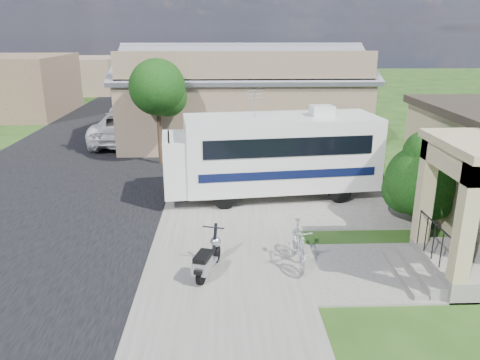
{
  "coord_description": "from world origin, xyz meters",
  "views": [
    {
      "loc": [
        -0.96,
        -11.19,
        5.75
      ],
      "look_at": [
        -0.5,
        2.5,
        1.3
      ],
      "focal_mm": 35.0,
      "sensor_mm": 36.0,
      "label": 1
    }
  ],
  "objects_px": {
    "bicycle": "(299,246)",
    "van": "(141,104)",
    "scooter": "(207,259)",
    "garden_hose": "(408,259)",
    "shrub": "(424,177)",
    "pickup_truck": "(127,126)",
    "motorhome": "(273,153)"
  },
  "relations": [
    {
      "from": "scooter",
      "to": "van",
      "type": "bearing_deg",
      "value": 120.26
    },
    {
      "from": "van",
      "to": "garden_hose",
      "type": "bearing_deg",
      "value": -52.73
    },
    {
      "from": "bicycle",
      "to": "garden_hose",
      "type": "bearing_deg",
      "value": 2.0
    },
    {
      "from": "scooter",
      "to": "bicycle",
      "type": "height_order",
      "value": "scooter"
    },
    {
      "from": "van",
      "to": "shrub",
      "type": "bearing_deg",
      "value": -46.96
    },
    {
      "from": "motorhome",
      "to": "van",
      "type": "height_order",
      "value": "motorhome"
    },
    {
      "from": "scooter",
      "to": "garden_hose",
      "type": "relative_size",
      "value": 4.12
    },
    {
      "from": "shrub",
      "to": "van",
      "type": "distance_m",
      "value": 21.79
    },
    {
      "from": "van",
      "to": "motorhome",
      "type": "bearing_deg",
      "value": -54.31
    },
    {
      "from": "pickup_truck",
      "to": "van",
      "type": "relative_size",
      "value": 1.02
    },
    {
      "from": "pickup_truck",
      "to": "garden_hose",
      "type": "bearing_deg",
      "value": 125.66
    },
    {
      "from": "van",
      "to": "scooter",
      "type": "bearing_deg",
      "value": -65.51
    },
    {
      "from": "pickup_truck",
      "to": "garden_hose",
      "type": "distance_m",
      "value": 17.01
    },
    {
      "from": "shrub",
      "to": "van",
      "type": "bearing_deg",
      "value": 122.02
    },
    {
      "from": "garden_hose",
      "to": "van",
      "type": "bearing_deg",
      "value": 116.25
    },
    {
      "from": "bicycle",
      "to": "van",
      "type": "distance_m",
      "value": 22.29
    },
    {
      "from": "motorhome",
      "to": "garden_hose",
      "type": "xyz_separation_m",
      "value": [
        3.03,
        -5.05,
        -1.54
      ]
    },
    {
      "from": "van",
      "to": "pickup_truck",
      "type": "bearing_deg",
      "value": -75.38
    },
    {
      "from": "scooter",
      "to": "bicycle",
      "type": "distance_m",
      "value": 2.34
    },
    {
      "from": "scooter",
      "to": "garden_hose",
      "type": "bearing_deg",
      "value": 23.41
    },
    {
      "from": "motorhome",
      "to": "garden_hose",
      "type": "height_order",
      "value": "motorhome"
    },
    {
      "from": "shrub",
      "to": "pickup_truck",
      "type": "bearing_deg",
      "value": 134.24
    },
    {
      "from": "motorhome",
      "to": "van",
      "type": "distance_m",
      "value": 17.45
    },
    {
      "from": "van",
      "to": "garden_hose",
      "type": "distance_m",
      "value": 23.32
    },
    {
      "from": "scooter",
      "to": "pickup_truck",
      "type": "xyz_separation_m",
      "value": [
        -4.71,
        14.43,
        0.39
      ]
    },
    {
      "from": "bicycle",
      "to": "van",
      "type": "bearing_deg",
      "value": 109.22
    },
    {
      "from": "shrub",
      "to": "van",
      "type": "relative_size",
      "value": 0.48
    },
    {
      "from": "van",
      "to": "garden_hose",
      "type": "height_order",
      "value": "van"
    },
    {
      "from": "motorhome",
      "to": "pickup_truck",
      "type": "bearing_deg",
      "value": 121.08
    },
    {
      "from": "motorhome",
      "to": "garden_hose",
      "type": "relative_size",
      "value": 19.83
    },
    {
      "from": "scooter",
      "to": "garden_hose",
      "type": "distance_m",
      "value": 5.21
    },
    {
      "from": "shrub",
      "to": "garden_hose",
      "type": "height_order",
      "value": "shrub"
    }
  ]
}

